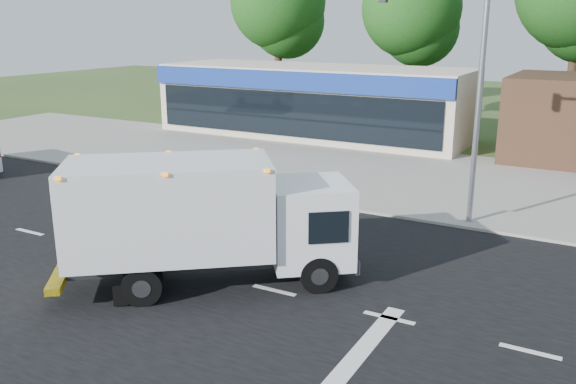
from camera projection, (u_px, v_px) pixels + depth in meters
name	position (u px, v px, depth m)	size (l,w,h in m)	color
ground	(274.00, 291.00, 15.13)	(120.00, 120.00, 0.00)	#385123
road_asphalt	(274.00, 291.00, 15.13)	(60.00, 14.00, 0.02)	black
sidewalk	(389.00, 205.00, 22.02)	(60.00, 2.40, 0.12)	gray
parking_apron	(434.00, 173.00, 26.91)	(60.00, 9.00, 0.02)	gray
lane_markings	(296.00, 326.00, 13.36)	(55.20, 7.00, 0.01)	silver
ems_box_truck	(203.00, 214.00, 15.04)	(7.14, 6.28, 3.24)	black
emergency_worker	(142.00, 250.00, 15.27)	(0.67, 0.78, 1.92)	#CBBE87
retail_strip_mall	(313.00, 101.00, 35.57)	(18.00, 6.20, 4.00)	beige
traffic_signal_pole	(460.00, 72.00, 19.10)	(3.51, 0.25, 8.00)	gray
background_trees	(494.00, 6.00, 37.24)	(36.77, 7.39, 12.10)	#332114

